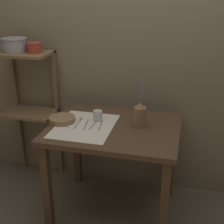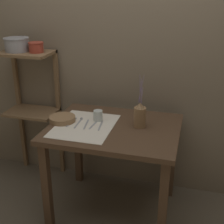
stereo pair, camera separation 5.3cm
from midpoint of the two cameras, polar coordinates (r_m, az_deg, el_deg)
ground_plane at (r=2.86m, az=0.88°, el=-17.23°), size 12.00×12.00×0.00m
stone_wall_back at (r=2.77m, az=3.71°, el=9.33°), size 7.00×0.06×2.40m
wooden_table at (r=2.48m, az=0.97°, el=-5.17°), size 1.01×0.79×0.79m
wooden_shelf_unit at (r=3.02m, az=-13.89°, el=3.30°), size 0.47×0.31×1.27m
linen_cloth at (r=2.45m, az=-4.37°, el=-2.49°), size 0.44×0.55×0.00m
pitcher_with_flowers at (r=2.40m, az=5.73°, el=-0.64°), size 0.09×0.09×0.42m
wooden_bowl at (r=2.54m, az=-8.48°, el=-1.27°), size 0.21×0.21×0.04m
glass_tumbler_near at (r=2.52m, az=-1.97°, el=-0.64°), size 0.07×0.07×0.08m
knife_center at (r=2.51m, az=-6.81°, el=-1.86°), size 0.02×0.18×0.00m
spoon_outer at (r=2.53m, az=-5.26°, el=-1.56°), size 0.03×0.19×0.02m
fork_inner at (r=2.46m, az=-4.14°, el=-2.25°), size 0.04×0.18×0.00m
spoon_inner at (r=2.50m, az=-2.27°, el=-1.76°), size 0.03×0.19×0.02m
fork_outer at (r=2.44m, az=-1.49°, el=-2.47°), size 0.03×0.18×0.00m
metal_pot_large at (r=2.91m, az=-16.52°, el=11.82°), size 0.22×0.22×0.12m
metal_pot_small at (r=2.82m, az=-13.18°, el=11.51°), size 0.13×0.13×0.09m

